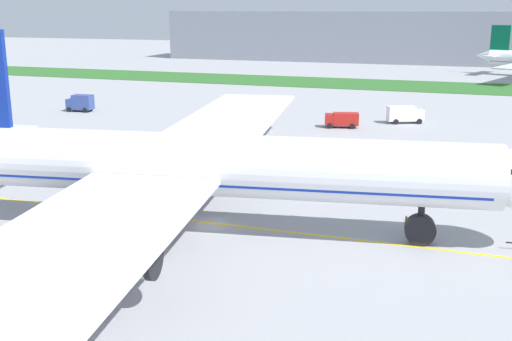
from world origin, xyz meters
TOP-DOWN VIEW (x-y plane):
  - ground_plane at (0.00, 0.00)m, footprint 600.00×600.00m
  - apron_taxi_line at (0.00, 0.71)m, footprint 280.00×0.36m
  - grass_median_strip at (0.00, 114.08)m, footprint 320.00×24.00m
  - airliner_foreground at (-1.82, -1.70)m, footprint 60.53×98.51m
  - ground_crew_wingwalker_port at (17.06, 3.86)m, footprint 0.30×0.55m
  - service_truck_baggage_loader at (1.45, 51.96)m, footprint 5.83×3.46m
  - service_truck_fuel_bowser at (-49.11, 52.32)m, footprint 5.14×2.99m
  - service_truck_catering_van at (10.86, 59.59)m, footprint 6.44×4.30m
  - terminal_building at (-24.11, 184.84)m, footprint 134.13×20.00m

SIDE VIEW (x-z plane):
  - ground_plane at x=0.00m, z-range 0.00..0.00m
  - apron_taxi_line at x=0.00m, z-range 0.00..0.01m
  - grass_median_strip at x=0.00m, z-range 0.00..0.10m
  - ground_crew_wingwalker_port at x=17.06m, z-range 0.17..1.74m
  - service_truck_baggage_loader at x=1.45m, z-range 0.16..2.64m
  - service_truck_catering_van at x=10.86m, z-range 0.12..3.06m
  - service_truck_fuel_bowser at x=-49.11m, z-range 0.10..3.28m
  - airliner_foreground at x=-1.82m, z-range -2.80..14.67m
  - terminal_building at x=-24.11m, z-range 0.00..18.00m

